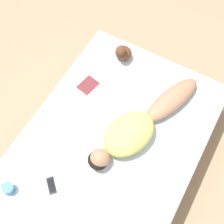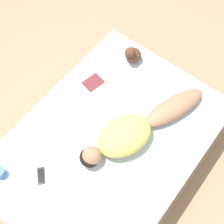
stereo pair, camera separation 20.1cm
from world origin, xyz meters
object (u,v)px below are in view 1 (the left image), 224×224
at_px(coffee_mug, 8,189).
at_px(cell_phone, 51,185).
at_px(person, 139,126).
at_px(open_magazine, 96,92).

xyz_separation_m(coffee_mug, cell_phone, (-0.28, -0.20, -0.04)).
relative_size(person, coffee_mug, 10.43).
bearing_deg(person, open_magazine, 1.78).
xyz_separation_m(open_magazine, cell_phone, (-0.14, 0.98, 0.00)).
bearing_deg(open_magazine, cell_phone, 109.20).
height_order(coffee_mug, cell_phone, coffee_mug).
relative_size(coffee_mug, cell_phone, 0.83).
bearing_deg(cell_phone, open_magazine, -128.89).
bearing_deg(open_magazine, person, 173.69).
height_order(person, cell_phone, person).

